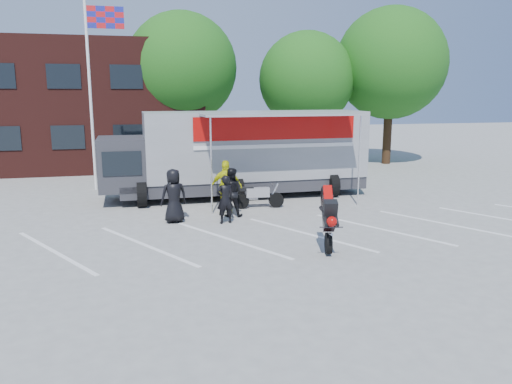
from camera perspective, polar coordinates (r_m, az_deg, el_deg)
name	(u,v)px	position (r m, az deg, el deg)	size (l,w,h in m)	color
ground	(313,244)	(14.23, 6.52, -5.92)	(100.00, 100.00, 0.00)	#9B9B96
parking_bay_lines	(301,234)	(15.13, 5.21, -4.83)	(18.00, 5.00, 0.01)	white
office_building	(37,106)	(31.19, -23.70, 9.04)	(18.00, 8.00, 7.00)	#421915
flagpole	(95,72)	(22.81, -17.90, 12.89)	(1.61, 0.12, 8.00)	white
tree_left	(182,68)	(28.91, -8.48, 13.85)	(6.12, 6.12, 8.64)	#382314
tree_mid	(307,80)	(29.42, 5.80, 12.65)	(5.44, 5.44, 7.68)	#382314
tree_right	(391,64)	(31.04, 15.16, 13.97)	(6.46, 6.46, 9.12)	#382314
transporter_truck	(244,196)	(20.67, -1.39, -0.45)	(10.88, 5.24, 3.46)	gray
parked_motorcycle	(259,208)	(18.48, 0.34, -1.85)	(0.63, 1.90, 1.00)	#BABABF
stunt_bike_rider	(325,248)	(13.93, 7.86, -6.34)	(0.76, 1.62, 1.91)	black
spectator_leather_a	(174,196)	(16.50, -9.38, -0.43)	(0.87, 0.57, 1.78)	black
spectator_leather_b	(225,199)	(16.20, -3.56, -0.85)	(0.58, 0.38, 1.59)	black
spectator_leather_c	(231,192)	(17.12, -2.90, -0.03)	(0.82, 0.64, 1.69)	black
spectator_hivis	(226,187)	(17.54, -3.41, 0.57)	(1.10, 0.46, 1.88)	#DCE10B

